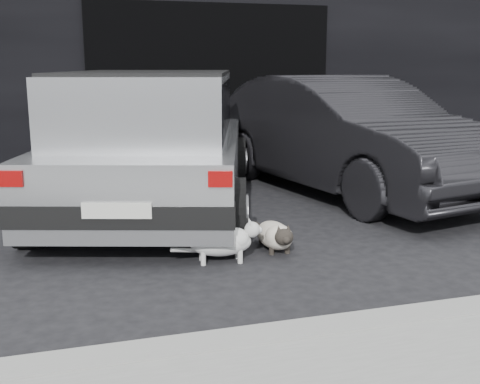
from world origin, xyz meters
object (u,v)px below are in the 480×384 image
object	(u,v)px
cat_siamese	(276,236)
silver_hatchback	(153,136)
second_car	(345,135)
cat_white	(225,241)

from	to	relation	value
cat_siamese	silver_hatchback	bearing A→B (deg)	-62.07
silver_hatchback	second_car	distance (m)	2.55
second_car	cat_siamese	distance (m)	2.79
silver_hatchback	cat_siamese	xyz separation A→B (m)	(0.81, -1.80, -0.72)
silver_hatchback	second_car	world-z (taller)	silver_hatchback
silver_hatchback	cat_siamese	distance (m)	2.10
cat_siamese	cat_white	xyz separation A→B (m)	(-0.52, -0.18, 0.04)
silver_hatchback	cat_white	bearing A→B (deg)	-64.42
silver_hatchback	cat_white	xyz separation A→B (m)	(0.29, -1.98, -0.68)
second_car	cat_siamese	size ratio (longest dim) A/B	5.23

